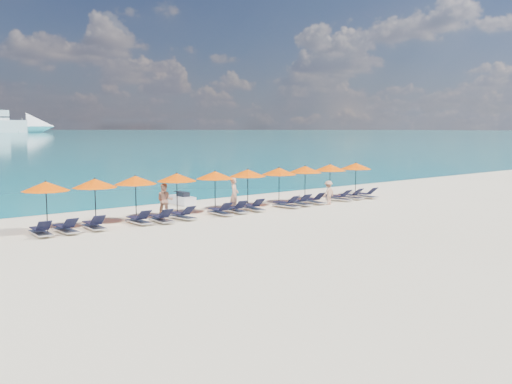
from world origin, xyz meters
TOP-DOWN VIEW (x-y plane):
  - ground at (0.00, 0.00)m, footprint 1400.00×1400.00m
  - sailboat_near at (140.31, 493.72)m, footprint 6.81×2.27m
  - sailboat_far at (168.05, 544.78)m, footprint 6.25×2.08m
  - jetski at (-0.95, 8.86)m, footprint 0.89×2.16m
  - beachgoer_a at (-0.30, 4.51)m, footprint 0.81×0.78m
  - beachgoer_b at (-4.22, 5.22)m, footprint 0.98×0.88m
  - beachgoer_c at (5.78, 3.22)m, footprint 0.97×0.52m
  - umbrella_0 at (-10.32, 5.05)m, footprint 2.10×2.10m
  - umbrella_1 at (-8.06, 5.03)m, footprint 2.10×2.10m
  - umbrella_2 at (-5.85, 5.26)m, footprint 2.10×2.10m
  - umbrella_3 at (-3.46, 5.28)m, footprint 2.10×2.10m
  - umbrella_4 at (-1.11, 5.17)m, footprint 2.10×2.10m
  - umbrella_5 at (1.15, 5.14)m, footprint 2.10×2.10m
  - umbrella_6 at (3.42, 5.00)m, footprint 2.10×2.10m
  - umbrella_7 at (5.68, 5.12)m, footprint 2.10×2.10m
  - umbrella_8 at (8.02, 5.21)m, footprint 2.10×2.10m
  - umbrella_9 at (10.47, 5.15)m, footprint 2.10×2.10m
  - lounger_0 at (-10.94, 4.09)m, footprint 0.73×1.74m
  - lounger_1 at (-9.88, 4.04)m, footprint 0.67×1.72m
  - lounger_2 at (-8.58, 4.06)m, footprint 0.74×1.74m
  - lounger_3 at (-6.32, 4.10)m, footprint 0.63×1.70m
  - lounger_4 at (-5.26, 3.83)m, footprint 0.76×1.74m
  - lounger_5 at (-3.97, 3.97)m, footprint 0.73×1.74m
  - lounger_6 at (-1.69, 3.89)m, footprint 0.73×1.74m
  - lounger_7 at (-0.56, 4.02)m, footprint 0.79×1.76m
  - lounger_8 at (0.65, 4.05)m, footprint 0.78×1.75m
  - lounger_9 at (2.90, 3.79)m, footprint 0.78×1.75m
  - lounger_10 at (4.08, 3.91)m, footprint 0.75×1.74m
  - lounger_11 at (5.27, 3.95)m, footprint 0.71×1.73m
  - lounger_12 at (7.52, 3.93)m, footprint 0.79×1.75m
  - lounger_13 at (8.70, 3.99)m, footprint 0.75×1.74m
  - lounger_14 at (9.87, 3.76)m, footprint 0.68×1.72m

SIDE VIEW (x-z plane):
  - ground at x=0.00m, z-range 0.00..0.00m
  - lounger_0 at x=-10.94m, z-range -0.09..0.56m
  - lounger_1 at x=-9.88m, z-range -0.09..0.56m
  - lounger_2 at x=-8.58m, z-range -0.09..0.56m
  - lounger_3 at x=-6.32m, z-range -0.09..0.56m
  - lounger_4 at x=-5.26m, z-range -0.09..0.56m
  - lounger_5 at x=-3.97m, z-range -0.09..0.56m
  - lounger_6 at x=-1.69m, z-range -0.09..0.56m
  - lounger_7 at x=-0.56m, z-range -0.09..0.56m
  - lounger_8 at x=0.65m, z-range -0.09..0.56m
  - lounger_9 at x=2.90m, z-range -0.09..0.56m
  - lounger_10 at x=4.08m, z-range -0.09..0.56m
  - lounger_11 at x=5.27m, z-range -0.09..0.56m
  - lounger_12 at x=7.52m, z-range -0.09..0.56m
  - lounger_13 at x=8.70m, z-range -0.09..0.56m
  - lounger_14 at x=9.87m, z-range -0.09..0.56m
  - jetski at x=-0.95m, z-range -0.07..0.69m
  - beachgoer_c at x=5.78m, z-range 0.00..1.44m
  - beachgoer_b at x=-4.22m, z-range 0.00..1.75m
  - beachgoer_a at x=-0.30m, z-range 0.00..1.87m
  - sailboat_far at x=168.05m, z-range -4.55..6.91m
  - sailboat_near at x=140.31m, z-range -4.96..7.52m
  - umbrella_0 at x=-10.32m, z-range 0.88..3.16m
  - umbrella_1 at x=-8.06m, z-range 0.88..3.16m
  - umbrella_2 at x=-5.85m, z-range 0.88..3.16m
  - umbrella_3 at x=-3.46m, z-range 0.88..3.16m
  - umbrella_4 at x=-1.11m, z-range 0.88..3.16m
  - umbrella_5 at x=1.15m, z-range 0.88..3.16m
  - umbrella_6 at x=3.42m, z-range 0.88..3.16m
  - umbrella_7 at x=5.68m, z-range 0.88..3.16m
  - umbrella_8 at x=8.02m, z-range 0.88..3.16m
  - umbrella_9 at x=10.47m, z-range 0.88..3.16m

